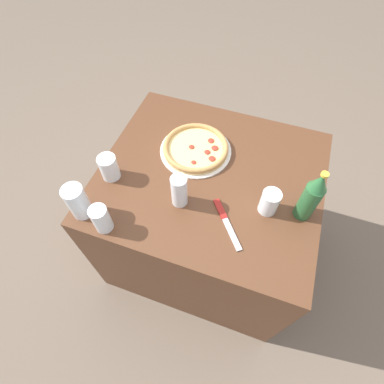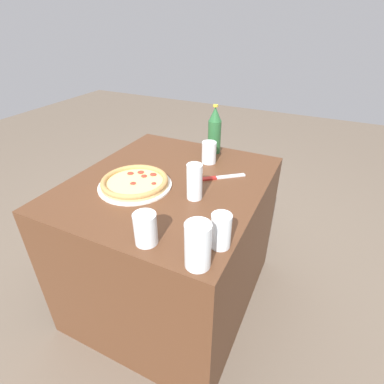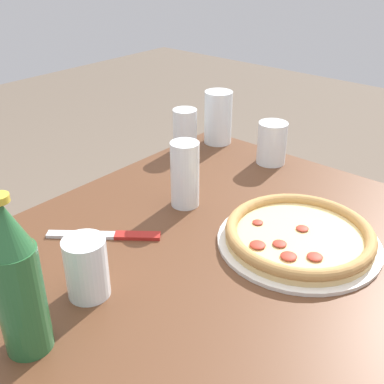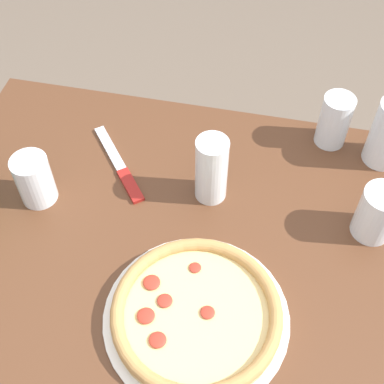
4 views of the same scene
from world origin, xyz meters
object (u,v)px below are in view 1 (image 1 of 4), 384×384
Objects in this scene: glass_red_wine at (78,203)px; glass_lemonade at (179,191)px; pizza_pepperoni at (196,148)px; glass_iced_tea at (102,219)px; glass_mango_juice at (269,202)px; knife at (226,221)px; beer_bottle at (312,196)px; glass_water at (109,168)px.

glass_lemonade is at bearing 26.79° from glass_red_wine.
pizza_pepperoni is 0.56m from glass_red_wine.
glass_iced_tea is 1.12× the size of glass_mango_juice.
knife is at bearing -53.10° from pizza_pepperoni.
pizza_pepperoni is 0.55m from beer_bottle.
glass_iced_tea is at bearing -112.96° from pizza_pepperoni.
glass_lemonade is 0.99× the size of glass_red_wine.
glass_lemonade is at bearing -84.36° from pizza_pepperoni.
glass_iced_tea is 0.25m from glass_water.
glass_lemonade reaches higher than glass_water.
glass_water is (-0.33, 0.03, -0.02)m from glass_lemonade.
pizza_pepperoni is 0.39m from knife.
glass_iced_tea is 0.79m from beer_bottle.
glass_water is at bearing -174.11° from beer_bottle.
pizza_pepperoni is 2.97× the size of glass_mango_juice.
beer_bottle reaches higher than glass_iced_tea.
glass_mango_juice is at bearing 4.78° from glass_water.
glass_red_wine is at bearing -159.66° from glass_mango_juice.
glass_mango_juice is at bearing 13.25° from glass_lemonade.
glass_water is at bearing 84.03° from glass_red_wine.
glass_red_wine reaches higher than glass_lemonade.
knife is (-0.14, -0.11, -0.05)m from glass_mango_juice.
knife is at bearing -141.67° from glass_mango_juice.
knife is at bearing -8.09° from glass_lemonade.
glass_lemonade reaches higher than pizza_pepperoni.
glass_lemonade is 1.39× the size of glass_mango_juice.
knife is (0.53, -0.05, -0.05)m from glass_water.
beer_bottle is (0.14, 0.03, 0.07)m from glass_mango_juice.
glass_lemonade is 0.33m from glass_water.
glass_red_wine reaches higher than glass_water.
glass_iced_tea reaches higher than pizza_pepperoni.
pizza_pepperoni is 1.65× the size of knife.
glass_water is (-0.68, -0.06, -0.00)m from glass_mango_juice.
glass_mango_juice is 0.16m from beer_bottle.
glass_mango_juice reaches higher than knife.
beer_bottle is at bearing 12.71° from glass_lemonade.
beer_bottle is at bearing 11.34° from glass_mango_juice.
glass_lemonade is at bearing -167.29° from beer_bottle.
glass_lemonade is 0.39m from glass_red_wine.
glass_lemonade is 1.34× the size of glass_water.
glass_water reaches higher than glass_mango_juice.
glass_mango_juice reaches higher than pizza_pepperoni.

